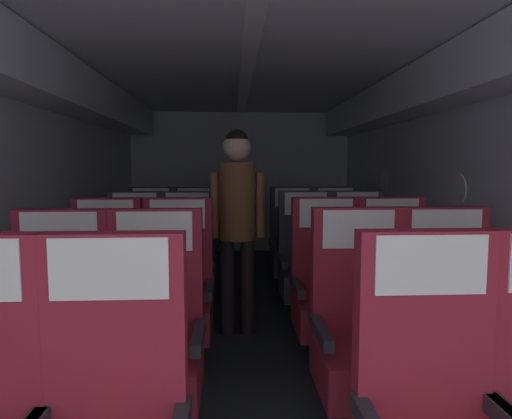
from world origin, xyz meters
name	(u,v)px	position (x,y,z in m)	size (l,w,h in m)	color
ground	(249,332)	(0.00, 3.52, -0.01)	(3.69, 7.43, 0.02)	#23282D
fuselage_shell	(248,131)	(0.00, 3.78, 1.64)	(3.57, 7.08, 2.25)	silver
seat_b_left_window	(57,345)	(-1.00, 2.16, 0.47)	(0.50, 0.49, 1.12)	#38383D
seat_b_left_aisle	(154,343)	(-0.52, 2.16, 0.47)	(0.50, 0.49, 1.12)	#38383D
seat_b_right_aisle	(450,335)	(0.99, 2.18, 0.47)	(0.50, 0.49, 1.12)	#38383D
seat_b_right_window	(361,337)	(0.52, 2.18, 0.47)	(0.50, 0.49, 1.12)	#38383D
seat_c_left_window	(105,296)	(-1.00, 2.99, 0.47)	(0.50, 0.49, 1.12)	#38383D
seat_c_left_aisle	(177,295)	(-0.51, 2.98, 0.47)	(0.50, 0.49, 1.12)	#38383D
seat_c_right_aisle	(395,292)	(1.00, 2.98, 0.47)	(0.50, 0.49, 1.12)	#38383D
seat_c_right_window	(328,292)	(0.53, 2.99, 0.47)	(0.50, 0.49, 1.12)	#38383D
seat_d_left_window	(134,268)	(-0.98, 3.81, 0.47)	(0.50, 0.49, 1.12)	#38383D
seat_d_left_aisle	(187,267)	(-0.53, 3.82, 0.47)	(0.50, 0.49, 1.12)	#38383D
seat_d_right_aisle	(359,265)	(0.99, 3.82, 0.47)	(0.50, 0.49, 1.12)	#38383D
seat_d_right_window	(307,266)	(0.52, 3.81, 0.47)	(0.50, 0.49, 1.12)	#38383D
seat_e_left_window	(150,250)	(-1.00, 4.65, 0.47)	(0.50, 0.49, 1.12)	#38383D
seat_e_left_aisle	(195,250)	(-0.52, 4.64, 0.47)	(0.50, 0.49, 1.12)	#38383D
seat_e_right_aisle	(336,248)	(0.98, 4.65, 0.47)	(0.50, 0.49, 1.12)	#38383D
seat_e_right_window	(293,249)	(0.51, 4.65, 0.47)	(0.50, 0.49, 1.12)	#38383D
flight_attendant	(237,209)	(-0.10, 3.48, 1.01)	(0.43, 0.28, 1.63)	black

